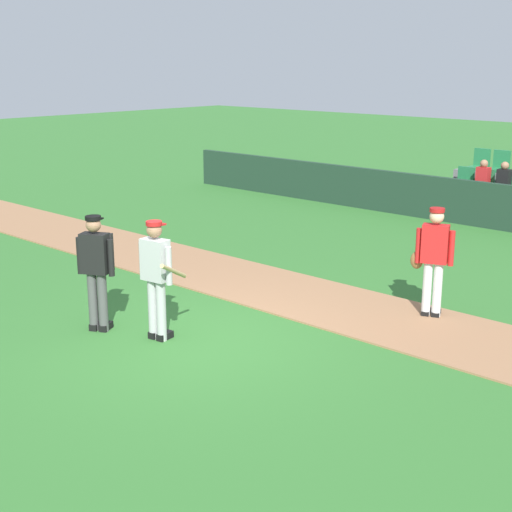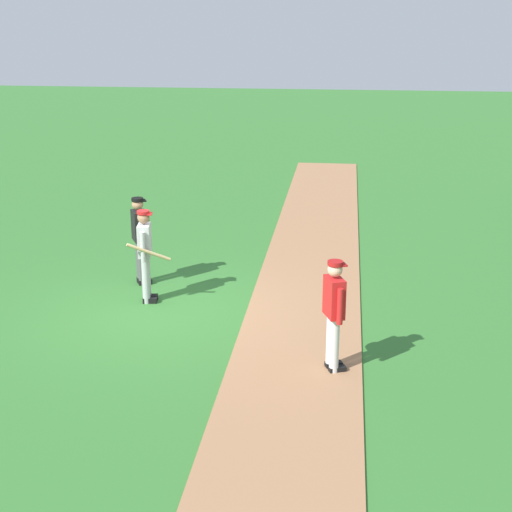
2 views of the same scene
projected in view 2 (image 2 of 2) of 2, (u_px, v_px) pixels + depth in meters
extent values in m
plane|color=#33702D|center=(161.00, 310.00, 13.73)|extent=(80.00, 80.00, 0.00)
cube|color=#9E704C|center=(303.00, 316.00, 13.43)|extent=(28.00, 2.05, 0.03)
cylinder|color=#B2B2B2|center=(147.00, 277.00, 14.09)|extent=(0.14, 0.14, 0.90)
cylinder|color=#B2B2B2|center=(146.00, 280.00, 13.94)|extent=(0.14, 0.14, 0.90)
cube|color=black|center=(151.00, 297.00, 14.21)|extent=(0.15, 0.27, 0.10)
cube|color=black|center=(150.00, 300.00, 14.06)|extent=(0.15, 0.27, 0.10)
cube|color=#B2B2B2|center=(144.00, 240.00, 13.78)|extent=(0.43, 0.27, 0.60)
cylinder|color=#B2B2B2|center=(146.00, 239.00, 14.03)|extent=(0.09, 0.09, 0.55)
cylinder|color=#B2B2B2|center=(143.00, 247.00, 13.56)|extent=(0.09, 0.09, 0.55)
sphere|color=#9E7051|center=(143.00, 218.00, 13.64)|extent=(0.22, 0.22, 0.22)
cylinder|color=#B21919|center=(143.00, 212.00, 13.61)|extent=(0.23, 0.23, 0.06)
cube|color=#B21919|center=(149.00, 214.00, 13.62)|extent=(0.19, 0.14, 0.02)
cylinder|color=tan|center=(149.00, 252.00, 13.59)|extent=(0.39, 0.75, 0.41)
cylinder|color=#4C4C4C|center=(140.00, 261.00, 15.00)|extent=(0.14, 0.14, 0.90)
cylinder|color=#4C4C4C|center=(141.00, 263.00, 14.86)|extent=(0.14, 0.14, 0.90)
cube|color=black|center=(143.00, 279.00, 15.14)|extent=(0.23, 0.29, 0.10)
cube|color=black|center=(145.00, 282.00, 15.00)|extent=(0.23, 0.29, 0.10)
cube|color=black|center=(139.00, 226.00, 14.69)|extent=(0.46, 0.38, 0.60)
cylinder|color=black|center=(136.00, 225.00, 14.93)|extent=(0.09, 0.09, 0.55)
cylinder|color=black|center=(142.00, 232.00, 14.49)|extent=(0.09, 0.09, 0.55)
sphere|color=#9E7051|center=(138.00, 204.00, 14.56)|extent=(0.22, 0.22, 0.22)
cylinder|color=black|center=(137.00, 199.00, 14.53)|extent=(0.23, 0.23, 0.06)
cube|color=black|center=(142.00, 200.00, 14.57)|extent=(0.22, 0.19, 0.02)
cube|color=black|center=(145.00, 225.00, 14.74)|extent=(0.43, 0.28, 0.56)
cylinder|color=silver|center=(331.00, 342.00, 11.37)|extent=(0.14, 0.14, 0.90)
cylinder|color=silver|center=(334.00, 346.00, 11.22)|extent=(0.14, 0.14, 0.90)
cube|color=black|center=(334.00, 365.00, 11.51)|extent=(0.21, 0.29, 0.10)
cube|color=black|center=(337.00, 370.00, 11.36)|extent=(0.21, 0.29, 0.10)
cube|color=red|center=(334.00, 297.00, 11.06)|extent=(0.45, 0.35, 0.60)
cylinder|color=red|center=(328.00, 294.00, 11.30)|extent=(0.09, 0.09, 0.55)
cylinder|color=red|center=(340.00, 307.00, 10.84)|extent=(0.09, 0.09, 0.55)
sphere|color=beige|center=(335.00, 270.00, 10.92)|extent=(0.22, 0.22, 0.22)
cylinder|color=#B21919|center=(335.00, 263.00, 10.89)|extent=(0.23, 0.23, 0.06)
cube|color=#B21919|center=(342.00, 264.00, 10.93)|extent=(0.21, 0.18, 0.02)
ellipsoid|color=brown|center=(330.00, 309.00, 11.41)|extent=(0.23, 0.18, 0.28)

